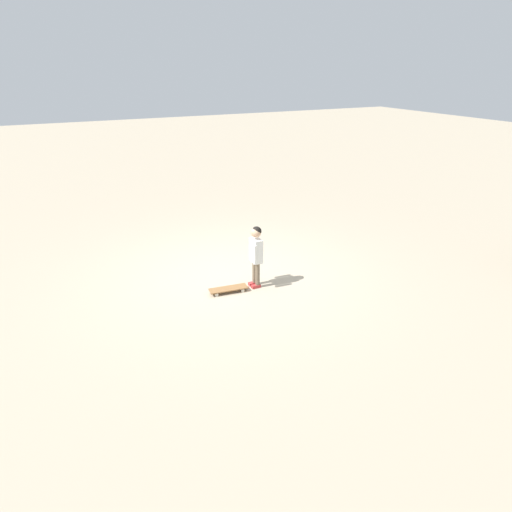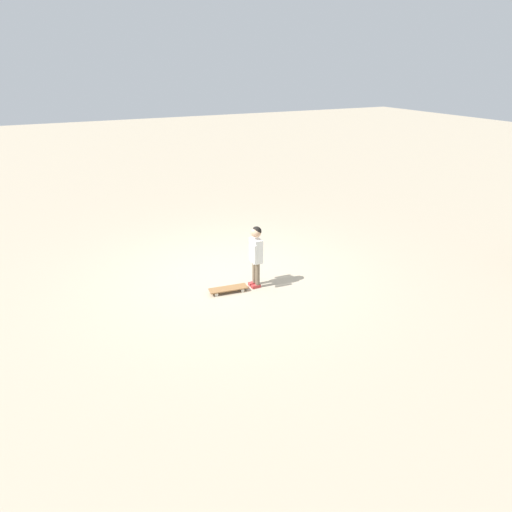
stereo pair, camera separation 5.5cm
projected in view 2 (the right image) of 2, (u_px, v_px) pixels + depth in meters
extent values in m
plane|color=tan|center=(232.00, 275.00, 7.98)|extent=(50.00, 50.00, 0.00)
cylinder|color=brown|center=(257.00, 274.00, 7.44)|extent=(0.08, 0.08, 0.42)
cube|color=#B73333|center=(256.00, 286.00, 7.51)|extent=(0.08, 0.15, 0.05)
cylinder|color=brown|center=(255.00, 272.00, 7.53)|extent=(0.08, 0.08, 0.42)
cube|color=#B73333|center=(253.00, 284.00, 7.60)|extent=(0.08, 0.15, 0.05)
cube|color=white|center=(256.00, 250.00, 7.32)|extent=(0.24, 0.14, 0.40)
cylinder|color=white|center=(255.00, 255.00, 7.15)|extent=(0.06, 0.06, 0.32)
cylinder|color=white|center=(255.00, 247.00, 7.47)|extent=(0.06, 0.06, 0.32)
sphere|color=tan|center=(256.00, 232.00, 7.20)|extent=(0.17, 0.17, 0.17)
sphere|color=black|center=(257.00, 231.00, 7.19)|extent=(0.16, 0.16, 0.16)
cube|color=olive|center=(228.00, 288.00, 7.35)|extent=(0.27, 0.65, 0.02)
cube|color=#B7B7BC|center=(215.00, 291.00, 7.29)|extent=(0.11, 0.04, 0.02)
cube|color=#B7B7BC|center=(241.00, 287.00, 7.42)|extent=(0.11, 0.04, 0.02)
cylinder|color=beige|center=(217.00, 295.00, 7.23)|extent=(0.04, 0.06, 0.06)
cylinder|color=beige|center=(214.00, 291.00, 7.36)|extent=(0.04, 0.06, 0.06)
cylinder|color=beige|center=(243.00, 290.00, 7.37)|extent=(0.04, 0.06, 0.06)
cylinder|color=beige|center=(240.00, 286.00, 7.50)|extent=(0.04, 0.06, 0.06)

